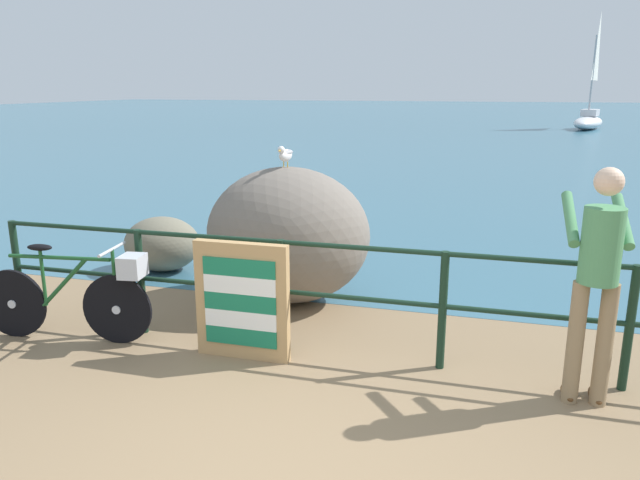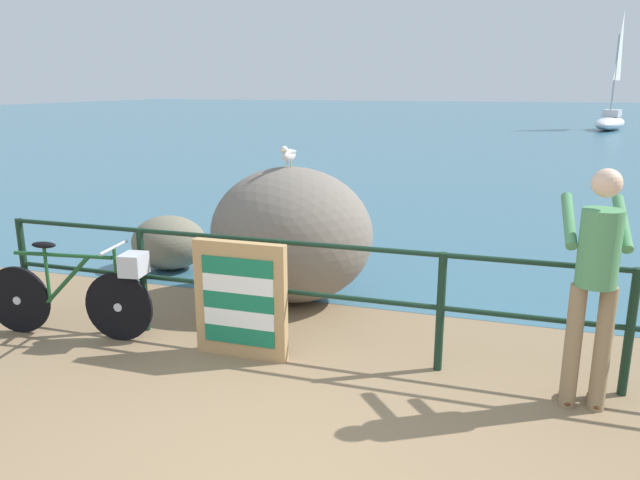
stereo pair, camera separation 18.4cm
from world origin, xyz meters
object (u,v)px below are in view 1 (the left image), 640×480
sailboat (589,116)px  seagull (285,154)px  breakwater_boulder_left (162,244)px  folded_deckchair_stack (242,301)px  person_at_railing (597,276)px  bicycle (78,293)px  breakwater_boulder_main (288,235)px

sailboat → seagull: bearing=3.0°
breakwater_boulder_left → sailboat: size_ratio=0.16×
folded_deckchair_stack → seagull: size_ratio=3.08×
seagull → sailboat: bearing=169.4°
person_at_railing → folded_deckchair_stack: size_ratio=1.71×
folded_deckchair_stack → sailboat: size_ratio=0.17×
person_at_railing → seagull: size_ratio=5.27×
person_at_railing → sailboat: sailboat is taller
bicycle → sailboat: sailboat is taller
bicycle → person_at_railing: size_ratio=0.95×
breakwater_boulder_main → seagull: seagull is taller
person_at_railing → sailboat: bearing=-10.9°
bicycle → breakwater_boulder_main: bearing=39.2°
folded_deckchair_stack → seagull: 1.87m
bicycle → folded_deckchair_stack: size_ratio=1.63×
breakwater_boulder_left → folded_deckchair_stack: bearing=-46.7°
seagull → sailboat: (7.15, 30.21, -0.91)m
bicycle → folded_deckchair_stack: folded_deckchair_stack is taller
sailboat → folded_deckchair_stack: bearing=3.8°
folded_deckchair_stack → bicycle: bearing=-177.2°
seagull → person_at_railing: bearing=64.7°
folded_deckchair_stack → breakwater_boulder_left: folded_deckchair_stack is taller
bicycle → breakwater_boulder_left: (-0.41, 2.21, -0.12)m
breakwater_boulder_main → breakwater_boulder_left: size_ratio=1.84×
bicycle → breakwater_boulder_main: size_ratio=0.94×
breakwater_boulder_left → sailboat: sailboat is taller
folded_deckchair_stack → breakwater_boulder_left: 2.93m
seagull → bicycle: bearing=-40.6°
bicycle → breakwater_boulder_left: 2.25m
bicycle → folded_deckchair_stack: bearing=-4.6°
person_at_railing → breakwater_boulder_main: size_ratio=0.99×
person_at_railing → sailboat: size_ratio=0.29×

